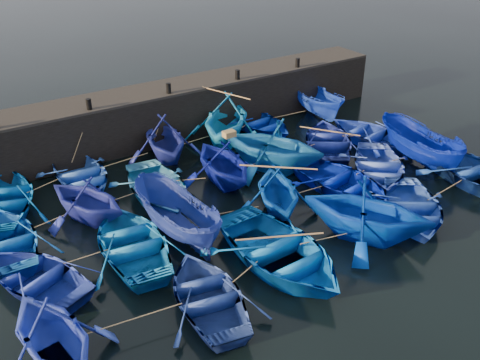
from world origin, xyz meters
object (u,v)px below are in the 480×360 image
boat_0 (3,199)px  boat_20 (51,334)px  boat_13 (36,276)px  wooden_crate (229,134)px  boat_8 (157,188)px

boat_0 → boat_20: (-0.55, -8.97, 0.49)m
boat_13 → wooden_crate: bearing=171.7°
boat_13 → boat_8: bearing=-176.2°
boat_20 → boat_13: bearing=74.6°
boat_8 → wooden_crate: (3.27, -0.48, 1.83)m
boat_13 → boat_20: size_ratio=1.09×
boat_20 → boat_0: bearing=77.9°
boat_0 → boat_20: boat_20 is taller
boat_8 → boat_20: boat_20 is taller
wooden_crate → boat_13: bearing=-163.9°
boat_20 → wooden_crate: 11.29m
boat_13 → boat_20: (-0.42, -3.50, 0.59)m
boat_20 → wooden_crate: wooden_crate is taller
boat_8 → boat_20: size_ratio=1.22×
boat_0 → boat_8: 6.08m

